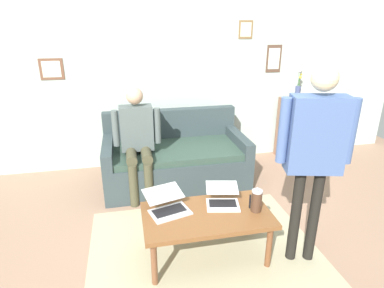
{
  "coord_description": "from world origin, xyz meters",
  "views": [
    {
      "loc": [
        0.65,
        2.25,
        1.96
      ],
      "look_at": [
        0.02,
        -0.73,
        0.8
      ],
      "focal_mm": 29.99,
      "sensor_mm": 36.0,
      "label": 1
    }
  ],
  "objects_px": {
    "couch": "(175,159)",
    "person_standing": "(315,144)",
    "laptop_left": "(168,205)",
    "laptop_center": "(222,199)",
    "coffee_table": "(207,218)",
    "french_press": "(257,201)",
    "side_shelf": "(293,128)",
    "person_seated": "(137,137)",
    "flower_vase": "(298,87)"
  },
  "relations": [
    {
      "from": "side_shelf",
      "to": "person_standing",
      "type": "xyz_separation_m",
      "value": [
        1.05,
        2.13,
        0.62
      ]
    },
    {
      "from": "coffee_table",
      "to": "person_seated",
      "type": "distance_m",
      "value": 1.4
    },
    {
      "from": "couch",
      "to": "person_seated",
      "type": "relative_size",
      "value": 1.37
    },
    {
      "from": "laptop_center",
      "to": "french_press",
      "type": "relative_size",
      "value": 1.7
    },
    {
      "from": "french_press",
      "to": "person_standing",
      "type": "bearing_deg",
      "value": 159.28
    },
    {
      "from": "laptop_left",
      "to": "person_standing",
      "type": "distance_m",
      "value": 1.31
    },
    {
      "from": "person_standing",
      "to": "coffee_table",
      "type": "bearing_deg",
      "value": -13.78
    },
    {
      "from": "side_shelf",
      "to": "laptop_center",
      "type": "bearing_deg",
      "value": 47.14
    },
    {
      "from": "laptop_left",
      "to": "flower_vase",
      "type": "height_order",
      "value": "flower_vase"
    },
    {
      "from": "couch",
      "to": "person_standing",
      "type": "height_order",
      "value": "person_standing"
    },
    {
      "from": "laptop_center",
      "to": "person_standing",
      "type": "xyz_separation_m",
      "value": [
        -0.63,
        0.32,
        0.59
      ]
    },
    {
      "from": "flower_vase",
      "to": "coffee_table",
      "type": "bearing_deg",
      "value": 46.19
    },
    {
      "from": "french_press",
      "to": "person_seated",
      "type": "relative_size",
      "value": 0.18
    },
    {
      "from": "side_shelf",
      "to": "person_seated",
      "type": "height_order",
      "value": "person_seated"
    },
    {
      "from": "side_shelf",
      "to": "couch",
      "type": "bearing_deg",
      "value": 13.16
    },
    {
      "from": "coffee_table",
      "to": "person_seated",
      "type": "height_order",
      "value": "person_seated"
    },
    {
      "from": "laptop_center",
      "to": "laptop_left",
      "type": "bearing_deg",
      "value": 1.18
    },
    {
      "from": "couch",
      "to": "coffee_table",
      "type": "bearing_deg",
      "value": 91.36
    },
    {
      "from": "coffee_table",
      "to": "person_seated",
      "type": "bearing_deg",
      "value": -68.38
    },
    {
      "from": "laptop_left",
      "to": "french_press",
      "type": "distance_m",
      "value": 0.76
    },
    {
      "from": "laptop_center",
      "to": "french_press",
      "type": "height_order",
      "value": "french_press"
    },
    {
      "from": "couch",
      "to": "person_standing",
      "type": "distance_m",
      "value": 2.04
    },
    {
      "from": "french_press",
      "to": "person_standing",
      "type": "height_order",
      "value": "person_standing"
    },
    {
      "from": "side_shelf",
      "to": "french_press",
      "type": "bearing_deg",
      "value": 54.24
    },
    {
      "from": "french_press",
      "to": "flower_vase",
      "type": "height_order",
      "value": "flower_vase"
    },
    {
      "from": "couch",
      "to": "side_shelf",
      "type": "height_order",
      "value": "side_shelf"
    },
    {
      "from": "laptop_left",
      "to": "side_shelf",
      "type": "distance_m",
      "value": 2.83
    },
    {
      "from": "flower_vase",
      "to": "person_seated",
      "type": "height_order",
      "value": "flower_vase"
    },
    {
      "from": "coffee_table",
      "to": "laptop_center",
      "type": "distance_m",
      "value": 0.24
    },
    {
      "from": "laptop_center",
      "to": "flower_vase",
      "type": "distance_m",
      "value": 2.53
    },
    {
      "from": "couch",
      "to": "flower_vase",
      "type": "xyz_separation_m",
      "value": [
        -1.89,
        -0.44,
        0.78
      ]
    },
    {
      "from": "coffee_table",
      "to": "person_seated",
      "type": "xyz_separation_m",
      "value": [
        0.5,
        -1.26,
        0.34
      ]
    },
    {
      "from": "laptop_center",
      "to": "person_standing",
      "type": "distance_m",
      "value": 0.92
    },
    {
      "from": "coffee_table",
      "to": "laptop_left",
      "type": "xyz_separation_m",
      "value": [
        0.32,
        -0.12,
        0.09
      ]
    },
    {
      "from": "french_press",
      "to": "flower_vase",
      "type": "relative_size",
      "value": 0.53
    },
    {
      "from": "flower_vase",
      "to": "laptop_left",
      "type": "bearing_deg",
      "value": 39.88
    },
    {
      "from": "couch",
      "to": "person_seated",
      "type": "bearing_deg",
      "value": 26.02
    },
    {
      "from": "person_standing",
      "to": "person_seated",
      "type": "distance_m",
      "value": 1.99
    },
    {
      "from": "french_press",
      "to": "flower_vase",
      "type": "xyz_separation_m",
      "value": [
        -1.43,
        -1.98,
        0.55
      ]
    },
    {
      "from": "french_press",
      "to": "side_shelf",
      "type": "relative_size",
      "value": 0.25
    },
    {
      "from": "laptop_left",
      "to": "side_shelf",
      "type": "xyz_separation_m",
      "value": [
        -2.17,
        -1.81,
        -0.03
      ]
    },
    {
      "from": "french_press",
      "to": "laptop_left",
      "type": "bearing_deg",
      "value": -12.99
    },
    {
      "from": "couch",
      "to": "laptop_center",
      "type": "xyz_separation_m",
      "value": [
        -0.21,
        1.36,
        0.18
      ]
    },
    {
      "from": "couch",
      "to": "laptop_center",
      "type": "distance_m",
      "value": 1.39
    },
    {
      "from": "french_press",
      "to": "flower_vase",
      "type": "distance_m",
      "value": 2.51
    },
    {
      "from": "laptop_left",
      "to": "laptop_center",
      "type": "relative_size",
      "value": 1.13
    },
    {
      "from": "laptop_center",
      "to": "coffee_table",
      "type": "bearing_deg",
      "value": 35.84
    },
    {
      "from": "couch",
      "to": "person_seated",
      "type": "height_order",
      "value": "person_seated"
    },
    {
      "from": "couch",
      "to": "laptop_left",
      "type": "bearing_deg",
      "value": 78.38
    },
    {
      "from": "person_standing",
      "to": "laptop_center",
      "type": "bearing_deg",
      "value": -27.45
    }
  ]
}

